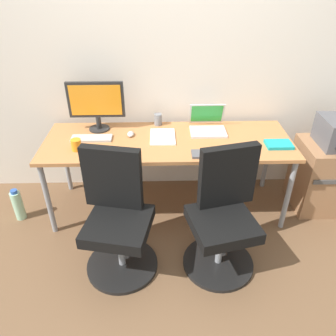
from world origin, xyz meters
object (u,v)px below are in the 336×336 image
Objects in this scene: water_bottle_on_floor at (18,205)px; coffee_mug at (76,145)px; office_chair_left at (117,219)px; office_chair_right at (223,217)px; desktop_monitor at (96,103)px; side_cabinet at (329,176)px; open_laptop at (207,124)px.

coffee_mug is at bearing -2.14° from water_bottle_on_floor.
office_chair_left is 0.76m from office_chair_right.
desktop_monitor is (-0.22, 0.87, 0.54)m from office_chair_left.
water_bottle_on_floor is 0.87m from coffee_mug.
desktop_monitor is (-2.09, 0.22, 0.64)m from side_cabinet.
water_bottle_on_floor is at bearing -177.42° from side_cabinet.
water_bottle_on_floor is at bearing -169.55° from open_laptop.
side_cabinet reaches higher than water_bottle_on_floor.
office_chair_right is 1.96× the size of desktop_monitor.
office_chair_left is at bearing -55.36° from coffee_mug.
office_chair_right is 1.43m from desktop_monitor.
coffee_mug is (-2.21, -0.15, 0.44)m from side_cabinet.
office_chair_right is at bearing -149.27° from side_cabinet.
water_bottle_on_floor is at bearing 151.35° from office_chair_left.
open_laptop is (-1.13, 0.19, 0.44)m from side_cabinet.
coffee_mug is at bearing 155.67° from office_chair_right.
side_cabinet is 2.83m from water_bottle_on_floor.
side_cabinet is 7.04× the size of coffee_mug.
office_chair_right is at bearing -41.43° from desktop_monitor.
water_bottle_on_floor is (-2.82, -0.13, -0.18)m from side_cabinet.
office_chair_right is 3.03× the size of water_bottle_on_floor.
open_laptop reaches higher than coffee_mug.
open_laptop is at bearing 17.24° from coffee_mug.
desktop_monitor is at bearing 104.41° from office_chair_left.
office_chair_right reaches higher than water_bottle_on_floor.
office_chair_left is at bearing -131.29° from open_laptop.
desktop_monitor reaches higher than coffee_mug.
office_chair_left is 1.05m from desktop_monitor.
open_laptop is (0.74, 0.84, 0.34)m from office_chair_left.
open_laptop is at bearing 170.63° from side_cabinet.
water_bottle_on_floor is 1.83m from open_laptop.
office_chair_right reaches higher than coffee_mug.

